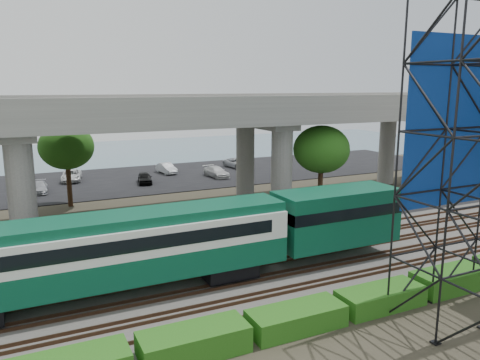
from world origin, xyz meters
TOP-DOWN VIEW (x-y plane):
  - ground at (0.00, 0.00)m, footprint 140.00×140.00m
  - ballast_bed at (0.00, 2.00)m, footprint 90.00×12.00m
  - service_road at (0.00, 10.50)m, footprint 90.00×5.00m
  - parking_lot at (0.00, 34.00)m, footprint 90.00×18.00m
  - harbor_water at (0.00, 56.00)m, footprint 140.00×40.00m
  - rail_tracks at (0.00, 2.00)m, footprint 90.00×9.52m
  - commuter_train at (-4.04, 2.00)m, footprint 29.30×3.06m
  - overpass at (-1.32, 16.00)m, footprint 80.00×12.00m
  - hedge_strip at (1.01, -4.30)m, footprint 34.60×1.80m
  - trees at (-4.67, 16.17)m, footprint 40.94×16.94m
  - parked_cars at (0.65, 33.72)m, footprint 37.88×9.74m

SIDE VIEW (x-z plane):
  - ground at x=0.00m, z-range 0.00..0.00m
  - harbor_water at x=0.00m, z-range 0.00..0.03m
  - service_road at x=0.00m, z-range 0.00..0.08m
  - parking_lot at x=0.00m, z-range 0.00..0.08m
  - ballast_bed at x=0.00m, z-range 0.00..0.20m
  - rail_tracks at x=0.00m, z-range 0.20..0.36m
  - hedge_strip at x=1.01m, z-range -0.04..1.16m
  - parked_cars at x=0.65m, z-range 0.05..1.37m
  - commuter_train at x=-4.04m, z-range 0.73..5.03m
  - trees at x=-4.67m, z-range 1.73..9.42m
  - overpass at x=-1.32m, z-range 2.01..14.41m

